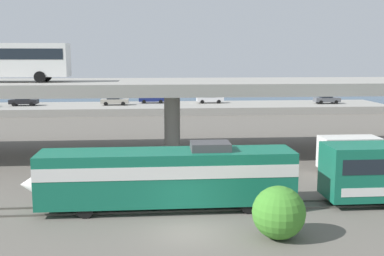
{
  "coord_description": "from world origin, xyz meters",
  "views": [
    {
      "loc": [
        -1.78,
        -24.16,
        9.47
      ],
      "look_at": [
        1.44,
        14.53,
        3.44
      ],
      "focal_mm": 43.95,
      "sensor_mm": 36.0,
      "label": 1
    }
  ],
  "objects_px": {
    "parked_car_1": "(115,100)",
    "parked_car_2": "(210,99)",
    "parked_car_4": "(153,99)",
    "parked_car_3": "(24,101)",
    "parked_car_5": "(327,99)",
    "service_truck_east": "(360,154)",
    "train_locomotive": "(155,175)"
  },
  "relations": [
    {
      "from": "parked_car_4",
      "to": "parked_car_3",
      "type": "bearing_deg",
      "value": 6.85
    },
    {
      "from": "parked_car_1",
      "to": "parked_car_3",
      "type": "relative_size",
      "value": 1.01
    },
    {
      "from": "parked_car_1",
      "to": "parked_car_5",
      "type": "distance_m",
      "value": 36.31
    },
    {
      "from": "train_locomotive",
      "to": "parked_car_3",
      "type": "bearing_deg",
      "value": -67.33
    },
    {
      "from": "service_truck_east",
      "to": "parked_car_2",
      "type": "xyz_separation_m",
      "value": [
        -6.6,
        45.51,
        0.34
      ]
    },
    {
      "from": "parked_car_1",
      "to": "parked_car_3",
      "type": "bearing_deg",
      "value": 179.05
    },
    {
      "from": "train_locomotive",
      "to": "parked_car_5",
      "type": "bearing_deg",
      "value": -120.63
    },
    {
      "from": "parked_car_1",
      "to": "parked_car_3",
      "type": "distance_m",
      "value": 14.93
    },
    {
      "from": "train_locomotive",
      "to": "parked_car_1",
      "type": "relative_size",
      "value": 3.63
    },
    {
      "from": "parked_car_1",
      "to": "parked_car_5",
      "type": "bearing_deg",
      "value": -0.93
    },
    {
      "from": "service_truck_east",
      "to": "parked_car_2",
      "type": "distance_m",
      "value": 45.99
    },
    {
      "from": "service_truck_east",
      "to": "parked_car_3",
      "type": "xyz_separation_m",
      "value": [
        -37.82,
        43.79,
        0.34
      ]
    },
    {
      "from": "parked_car_1",
      "to": "parked_car_4",
      "type": "bearing_deg",
      "value": 23.8
    },
    {
      "from": "parked_car_1",
      "to": "train_locomotive",
      "type": "bearing_deg",
      "value": -82.76
    },
    {
      "from": "parked_car_1",
      "to": "parked_car_2",
      "type": "height_order",
      "value": "same"
    },
    {
      "from": "parked_car_3",
      "to": "parked_car_1",
      "type": "bearing_deg",
      "value": -0.95
    },
    {
      "from": "train_locomotive",
      "to": "parked_car_4",
      "type": "bearing_deg",
      "value": -89.88
    },
    {
      "from": "parked_car_5",
      "to": "train_locomotive",
      "type": "bearing_deg",
      "value": -120.63
    },
    {
      "from": "service_truck_east",
      "to": "parked_car_1",
      "type": "relative_size",
      "value": 1.48
    },
    {
      "from": "service_truck_east",
      "to": "parked_car_5",
      "type": "xyz_separation_m",
      "value": [
        13.4,
        42.95,
        0.34
      ]
    },
    {
      "from": "train_locomotive",
      "to": "parked_car_5",
      "type": "relative_size",
      "value": 3.85
    },
    {
      "from": "train_locomotive",
      "to": "parked_car_5",
      "type": "xyz_separation_m",
      "value": [
        29.83,
        50.38,
        -0.22
      ]
    },
    {
      "from": "service_truck_east",
      "to": "parked_car_4",
      "type": "bearing_deg",
      "value": 109.64
    },
    {
      "from": "parked_car_3",
      "to": "parked_car_5",
      "type": "xyz_separation_m",
      "value": [
        51.23,
        -0.84,
        -0.0
      ]
    },
    {
      "from": "parked_car_3",
      "to": "parked_car_4",
      "type": "distance_m",
      "value": 21.44
    },
    {
      "from": "train_locomotive",
      "to": "parked_car_2",
      "type": "relative_size",
      "value": 3.58
    },
    {
      "from": "parked_car_5",
      "to": "parked_car_4",
      "type": "bearing_deg",
      "value": 173.53
    },
    {
      "from": "train_locomotive",
      "to": "service_truck_east",
      "type": "height_order",
      "value": "train_locomotive"
    },
    {
      "from": "parked_car_1",
      "to": "parked_car_4",
      "type": "xyz_separation_m",
      "value": [
        6.36,
        2.81,
        -0.0
      ]
    },
    {
      "from": "parked_car_2",
      "to": "parked_car_1",
      "type": "bearing_deg",
      "value": -173.12
    },
    {
      "from": "service_truck_east",
      "to": "parked_car_4",
      "type": "relative_size",
      "value": 1.46
    },
    {
      "from": "parked_car_5",
      "to": "parked_car_3",
      "type": "bearing_deg",
      "value": 179.06
    }
  ]
}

